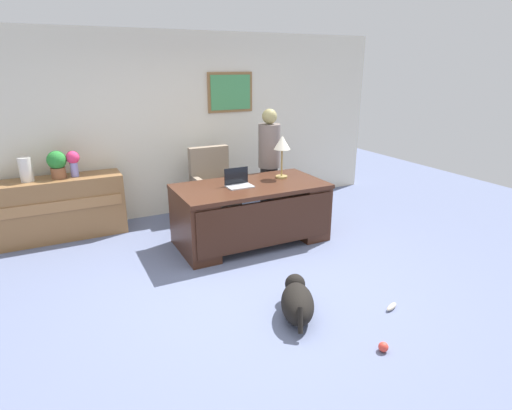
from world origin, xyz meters
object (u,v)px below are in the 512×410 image
armchair (214,188)px  desk_lamp (282,145)px  person_standing (269,163)px  vase_empty (26,170)px  dog_toy_bone (392,307)px  laptop (238,182)px  dog_toy_ball (383,347)px  desk (252,211)px  vase_with_flowers (73,161)px  credenza (62,208)px  potted_plant (57,163)px  dog_lying (297,301)px

armchair → desk_lamp: (0.65, -0.88, 0.74)m
person_standing → vase_empty: 3.24m
desk_lamp → dog_toy_bone: desk_lamp is taller
laptop → dog_toy_ball: laptop is taller
armchair → desk_lamp: 1.32m
desk → laptop: bearing=167.4°
desk → vase_with_flowers: size_ratio=5.59×
desk → desk_lamp: bearing=16.6°
vase_with_flowers → desk: bearing=-33.4°
laptop → dog_toy_bone: 2.33m
person_standing → desk_lamp: (-0.13, -0.60, 0.38)m
desk → dog_toy_ball: 2.51m
desk → credenza: (-2.19, 1.30, -0.01)m
armchair → person_standing: person_standing is taller
laptop → vase_empty: bearing=151.9°
dog_toy_bone → potted_plant: bearing=128.5°
person_standing → dog_toy_ball: person_standing is taller
dog_lying → potted_plant: bearing=120.5°
vase_with_flowers → dog_toy_bone: bearing=-53.6°
desk_lamp → potted_plant: (-2.69, 1.14, -0.20)m
dog_lying → laptop: size_ratio=2.16×
laptop → vase_with_flowers: (-1.80, 1.26, 0.20)m
dog_toy_bone → desk: bearing=103.5°
credenza → vase_empty: bearing=179.8°
person_standing → vase_with_flowers: size_ratio=4.78×
person_standing → dog_toy_bone: person_standing is taller
credenza → person_standing: person_standing is taller
vase_empty → dog_toy_bone: 4.61m
vase_empty → armchair: bearing=-6.2°
desk → armchair: bearing=96.9°
dog_toy_ball → dog_toy_bone: (0.51, 0.44, -0.02)m
armchair → credenza: bearing=172.8°
vase_with_flowers → dog_toy_bone: 4.27m
vase_empty → desk: bearing=-27.2°
credenza → laptop: laptop is taller
armchair → dog_lying: size_ratio=1.56×
potted_plant → dog_toy_bone: (2.66, -3.34, -0.99)m
desk_lamp → vase_with_flowers: size_ratio=1.66×
person_standing → dog_toy_ball: 3.40m
person_standing → potted_plant: size_ratio=4.53×
desk → desk_lamp: size_ratio=3.37×
credenza → dog_toy_bone: size_ratio=9.51×
armchair → potted_plant: potted_plant is taller
person_standing → vase_with_flowers: person_standing is taller
laptop → desk_lamp: (0.70, 0.12, 0.38)m
person_standing → potted_plant: (-2.82, 0.55, 0.18)m
potted_plant → dog_toy_ball: bearing=-60.4°
dog_lying → vase_with_flowers: size_ratio=2.02×
credenza → vase_empty: 0.66m
desk → credenza: credenza is taller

